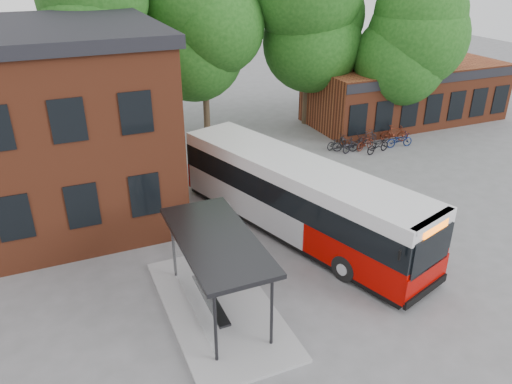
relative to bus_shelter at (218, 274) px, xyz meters
name	(u,v)px	position (x,y,z in m)	size (l,w,h in m)	color
ground	(318,264)	(4.50, 1.00, -1.45)	(100.00, 100.00, 0.00)	slate
shop_row	(405,92)	(19.50, 15.00, 0.55)	(14.00, 6.20, 4.00)	brown
bus_shelter	(218,274)	(0.00, 0.00, 0.00)	(3.60, 7.00, 2.90)	#26262A
bike_rail	(368,145)	(13.78, 11.00, -1.26)	(5.20, 0.10, 0.38)	#26262A
tree_0	(92,61)	(-1.50, 17.00, 4.05)	(7.92, 7.92, 11.00)	#174713
tree_1	(204,54)	(5.50, 18.00, 3.75)	(7.92, 7.92, 10.40)	#174713
tree_2	(308,44)	(12.50, 17.00, 4.05)	(7.92, 7.92, 11.00)	#174713
tree_3	(405,63)	(17.50, 13.00, 3.19)	(7.04, 7.04, 9.28)	#174713
city_bus	(297,199)	(4.87, 3.61, 0.18)	(2.74, 12.84, 3.26)	#A30400
bicycle_0	(337,142)	(11.92, 11.74, -1.02)	(0.57, 1.64, 0.86)	black
bicycle_1	(345,144)	(12.11, 11.07, -0.98)	(0.44, 1.57, 0.95)	black
bicycle_2	(354,144)	(12.61, 10.90, -0.96)	(0.65, 1.86, 0.98)	black
bicycle_3	(366,143)	(13.43, 10.83, -1.00)	(0.42, 1.49, 0.90)	#541E11
bicycle_4	(378,145)	(13.83, 10.12, -0.97)	(0.63, 1.81, 0.95)	black
bicycle_5	(368,138)	(14.07, 11.49, -0.96)	(0.47, 1.65, 0.99)	black
bicycle_6	(399,140)	(15.69, 10.43, -0.98)	(0.62, 1.77, 0.93)	#0C1D53
bicycle_7	(394,133)	(16.04, 11.42, -0.91)	(0.51, 1.79, 1.08)	#4E1A0E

